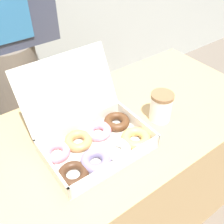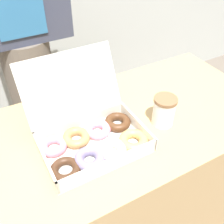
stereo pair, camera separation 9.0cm
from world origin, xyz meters
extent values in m
plane|color=#665B51|center=(0.00, 0.00, 0.00)|extent=(14.00, 14.00, 0.00)
cube|color=tan|center=(0.00, 0.00, 0.38)|extent=(1.18, 0.61, 0.75)
cube|color=silver|center=(-0.17, -0.07, 0.76)|extent=(0.35, 0.23, 0.01)
cube|color=silver|center=(-0.34, -0.07, 0.78)|extent=(0.01, 0.23, 0.05)
cube|color=silver|center=(0.00, -0.07, 0.78)|extent=(0.01, 0.23, 0.05)
cube|color=silver|center=(-0.17, -0.18, 0.78)|extent=(0.35, 0.01, 0.05)
cube|color=silver|center=(-0.17, 0.04, 0.78)|extent=(0.35, 0.01, 0.05)
cube|color=silver|center=(-0.17, 0.10, 0.91)|extent=(0.35, 0.11, 0.21)
torus|color=#422819|center=(-0.30, -0.12, 0.77)|extent=(0.10, 0.10, 0.03)
torus|color=pink|center=(-0.30, -0.02, 0.77)|extent=(0.13, 0.13, 0.03)
torus|color=slate|center=(-0.21, -0.12, 0.78)|extent=(0.13, 0.13, 0.03)
torus|color=#B27F4C|center=(-0.21, -0.02, 0.77)|extent=(0.10, 0.10, 0.03)
torus|color=white|center=(-0.13, -0.12, 0.77)|extent=(0.10, 0.10, 0.03)
torus|color=pink|center=(-0.13, -0.02, 0.77)|extent=(0.13, 0.13, 0.03)
torus|color=tan|center=(-0.05, -0.12, 0.78)|extent=(0.12, 0.12, 0.03)
torus|color=#4C2D19|center=(-0.05, -0.02, 0.77)|extent=(0.13, 0.13, 0.03)
cylinder|color=white|center=(0.11, -0.08, 0.80)|extent=(0.08, 0.08, 0.10)
cylinder|color=brown|center=(0.11, -0.08, 0.86)|extent=(0.09, 0.09, 0.01)
cylinder|color=#665B51|center=(-0.23, 0.57, 0.46)|extent=(0.24, 0.24, 0.91)
camera|label=1|loc=(-0.49, -0.58, 1.42)|focal=42.00mm
camera|label=2|loc=(-0.41, -0.63, 1.42)|focal=42.00mm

